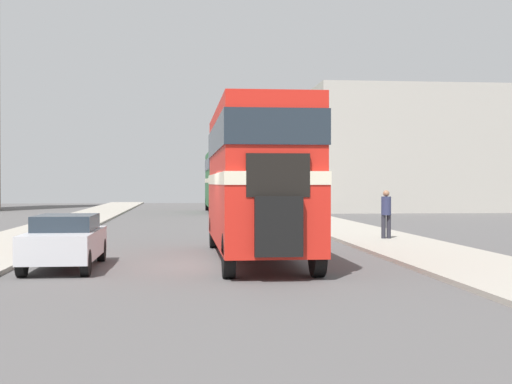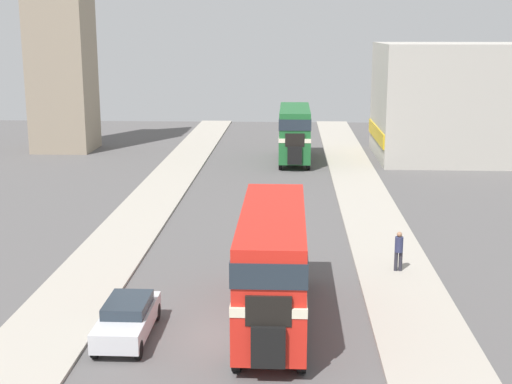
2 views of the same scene
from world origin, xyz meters
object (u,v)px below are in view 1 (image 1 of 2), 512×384
bus_distant (223,177)px  car_parked_near (65,240)px  double_decker_bus (256,171)px  pedestrian_walking (386,211)px

bus_distant → car_parked_near: 35.46m
double_decker_bus → pedestrian_walking: 8.05m
car_parked_near → pedestrian_walking: bearing=34.8°
car_parked_near → double_decker_bus: bearing=17.5°
double_decker_bus → bus_distant: 33.31m
car_parked_near → bus_distant: bearing=80.2°
bus_distant → pedestrian_walking: size_ratio=5.15×
double_decker_bus → car_parked_near: (-5.08, -1.60, -1.81)m
double_decker_bus → pedestrian_walking: size_ratio=5.40×
bus_distant → pedestrian_walking: bearing=-80.6°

